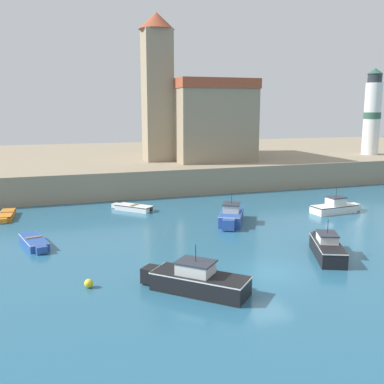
{
  "coord_description": "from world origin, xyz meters",
  "views": [
    {
      "loc": [
        -12.17,
        -22.42,
        9.6
      ],
      "look_at": [
        0.38,
        15.68,
        2.0
      ],
      "focal_mm": 42.0,
      "sensor_mm": 36.0,
      "label": 1
    }
  ],
  "objects": [
    {
      "name": "church",
      "position": [
        7.17,
        34.63,
        8.55
      ],
      "size": [
        13.67,
        15.55,
        17.82
      ],
      "color": "gray",
      "rests_on": "quay_seawall"
    },
    {
      "name": "motorboat_white_4",
      "position": [
        13.06,
        11.85,
        0.53
      ],
      "size": [
        5.06,
        2.1,
        2.38
      ],
      "color": "white",
      "rests_on": "ground"
    },
    {
      "name": "motorboat_blue_8",
      "position": [
        2.42,
        11.31,
        0.64
      ],
      "size": [
        3.66,
        5.22,
        2.6
      ],
      "color": "#284C9E",
      "rests_on": "ground"
    },
    {
      "name": "ground_plane",
      "position": [
        0.0,
        0.0,
        0.0
      ],
      "size": [
        200.0,
        200.0,
        0.0
      ],
      "primitive_type": "plane",
      "color": "#28607F"
    },
    {
      "name": "dinghy_blue_1",
      "position": [
        -13.22,
        9.78,
        0.31
      ],
      "size": [
        2.15,
        4.35,
        0.64
      ],
      "color": "#284C9E",
      "rests_on": "ground"
    },
    {
      "name": "motorboat_black_6",
      "position": [
        -4.96,
        -1.28,
        0.64
      ],
      "size": [
        5.29,
        5.17,
        2.58
      ],
      "color": "black",
      "rests_on": "ground"
    },
    {
      "name": "mooring_buoy",
      "position": [
        -10.31,
        1.03,
        0.25
      ],
      "size": [
        0.49,
        0.49,
        0.49
      ],
      "primitive_type": "sphere",
      "color": "yellow",
      "rests_on": "ground"
    },
    {
      "name": "dinghy_orange_7",
      "position": [
        -15.68,
        19.13,
        0.26
      ],
      "size": [
        1.39,
        4.19,
        0.55
      ],
      "color": "orange",
      "rests_on": "ground"
    },
    {
      "name": "lighthouse",
      "position": [
        32.0,
        30.49,
        8.73
      ],
      "size": [
        2.35,
        2.35,
        11.98
      ],
      "color": "silver",
      "rests_on": "quay_seawall"
    },
    {
      "name": "motorboat_black_0",
      "position": [
        4.94,
        1.44,
        0.62
      ],
      "size": [
        3.3,
        5.44,
        2.48
      ],
      "color": "black",
      "rests_on": "ground"
    },
    {
      "name": "dinghy_white_2",
      "position": [
        -4.5,
        18.65,
        0.27
      ],
      "size": [
        3.71,
        3.78,
        0.57
      ],
      "color": "white",
      "rests_on": "ground"
    },
    {
      "name": "quay_seawall",
      "position": [
        0.0,
        43.47,
        1.47
      ],
      "size": [
        120.0,
        40.0,
        2.94
      ],
      "primitive_type": "cube",
      "color": "gray",
      "rests_on": "ground"
    }
  ]
}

